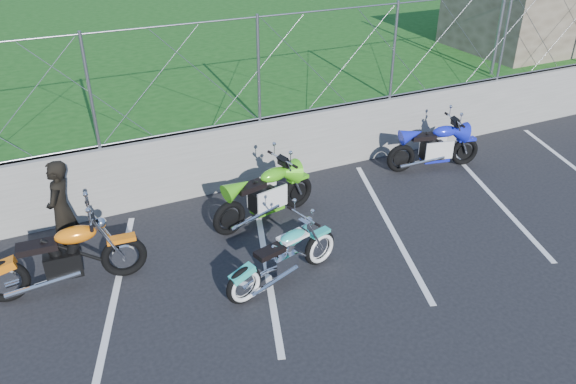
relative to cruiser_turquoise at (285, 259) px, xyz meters
name	(u,v)px	position (x,y,z in m)	size (l,w,h in m)	color
ground	(292,293)	(-0.03, -0.31, -0.41)	(90.00, 90.00, 0.00)	black
retaining_wall	(213,161)	(-0.03, 3.19, 0.24)	(30.00, 0.22, 1.30)	slate
grass_field	(116,43)	(-0.03, 13.19, 0.24)	(30.00, 20.00, 1.30)	#164713
stone_building	(546,12)	(10.47, 5.19, 1.79)	(5.00, 3.00, 1.80)	brown
chain_link_fence	(207,77)	(-0.03, 3.19, 1.89)	(28.00, 0.03, 2.00)	gray
sign_pole	(503,10)	(7.17, 3.59, 2.39)	(0.08, 0.08, 3.00)	gray
parking_lines	(330,239)	(1.17, 0.69, -0.41)	(18.29, 4.31, 0.01)	silver
cruiser_turquoise	(285,259)	(0.00, 0.00, 0.00)	(2.02, 0.72, 1.02)	black
naked_orange	(67,260)	(-2.94, 1.24, 0.09)	(2.35, 0.80, 1.17)	black
sportbike_green	(266,196)	(0.46, 1.76, 0.07)	(2.11, 0.75, 1.11)	black
sportbike_blue	(435,148)	(4.49, 2.15, 0.05)	(2.05, 0.73, 1.07)	black
person_standing	(62,210)	(-2.85, 2.12, 0.43)	(0.61, 0.40, 1.68)	black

